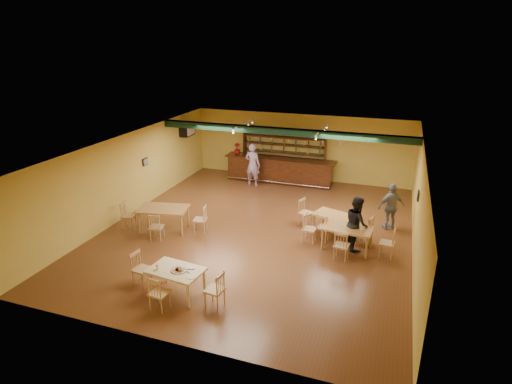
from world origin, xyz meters
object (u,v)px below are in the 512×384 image
at_px(dining_table_d, 347,238).
at_px(patron_bar, 253,165).
at_px(patron_right_a, 357,223).
at_px(near_table, 177,282).
at_px(dining_table_c, 164,219).
at_px(bar_counter, 280,170).
at_px(dining_table_b, 334,224).

distance_m(dining_table_d, patron_bar, 6.74).
xyz_separation_m(dining_table_d, patron_right_a, (0.24, 0.19, 0.47)).
bearing_deg(near_table, dining_table_c, 131.69).
relative_size(bar_counter, near_table, 3.69).
relative_size(dining_table_b, patron_right_a, 0.80).
relative_size(dining_table_c, patron_bar, 0.85).
bearing_deg(patron_right_a, bar_counter, 14.54).
xyz_separation_m(bar_counter, patron_right_a, (4.00, -5.36, 0.28)).
distance_m(bar_counter, dining_table_d, 6.71).
height_order(bar_counter, near_table, bar_counter).
distance_m(dining_table_c, patron_right_a, 6.39).
relative_size(dining_table_d, patron_right_a, 0.88).
height_order(dining_table_b, patron_bar, patron_bar).
bearing_deg(patron_bar, dining_table_c, 82.05).
height_order(dining_table_c, dining_table_d, dining_table_c).
bearing_deg(dining_table_d, near_table, -128.72).
height_order(dining_table_d, patron_right_a, patron_right_a).
bearing_deg(dining_table_d, dining_table_c, -168.89).
bearing_deg(patron_bar, near_table, 102.36).
bearing_deg(dining_table_c, near_table, -66.91).
xyz_separation_m(dining_table_b, dining_table_d, (0.56, -0.99, 0.04)).
distance_m(dining_table_c, patron_bar, 5.54).
bearing_deg(dining_table_d, dining_table_b, 124.66).
bearing_deg(dining_table_d, patron_bar, 140.43).
relative_size(dining_table_c, near_table, 1.19).
height_order(near_table, patron_right_a, patron_right_a).
bearing_deg(dining_table_b, dining_table_d, -40.56).
bearing_deg(patron_right_a, patron_bar, 25.64).
bearing_deg(bar_counter, dining_table_c, -110.55).
height_order(bar_counter, dining_table_b, bar_counter).
xyz_separation_m(dining_table_b, near_table, (-3.21, -4.91, 0.03)).
bearing_deg(bar_counter, near_table, -90.07).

